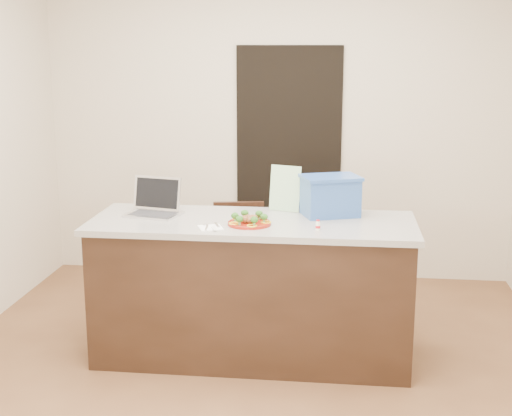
# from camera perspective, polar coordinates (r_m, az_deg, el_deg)

# --- Properties ---
(ground) EXTENTS (4.00, 4.00, 0.00)m
(ground) POSITION_cam_1_polar(r_m,az_deg,el_deg) (4.59, -0.67, -12.96)
(ground) COLOR brown
(ground) RESTS_ON ground
(room_shell) EXTENTS (4.00, 4.00, 4.00)m
(room_shell) POSITION_cam_1_polar(r_m,az_deg,el_deg) (4.15, -0.72, 7.59)
(room_shell) COLOR white
(room_shell) RESTS_ON ground
(doorway) EXTENTS (0.90, 0.02, 2.00)m
(doorway) POSITION_cam_1_polar(r_m,az_deg,el_deg) (6.17, 2.62, 3.58)
(doorway) COLOR black
(doorway) RESTS_ON ground
(island) EXTENTS (2.06, 0.76, 0.92)m
(island) POSITION_cam_1_polar(r_m,az_deg,el_deg) (4.64, -0.28, -6.48)
(island) COLOR black
(island) RESTS_ON ground
(plate) EXTENTS (0.27, 0.27, 0.02)m
(plate) POSITION_cam_1_polar(r_m,az_deg,el_deg) (4.40, -0.53, -1.21)
(plate) COLOR maroon
(plate) RESTS_ON island
(meatballs) EXTENTS (0.10, 0.11, 0.04)m
(meatballs) POSITION_cam_1_polar(r_m,az_deg,el_deg) (4.40, -0.58, -0.88)
(meatballs) COLOR brown
(meatballs) RESTS_ON plate
(broccoli) EXTENTS (0.23, 0.21, 0.04)m
(broccoli) POSITION_cam_1_polar(r_m,az_deg,el_deg) (4.39, -0.53, -0.67)
(broccoli) COLOR #1D4A13
(broccoli) RESTS_ON plate
(pepper_rings) EXTENTS (0.26, 0.26, 0.01)m
(pepper_rings) POSITION_cam_1_polar(r_m,az_deg,el_deg) (4.40, -0.53, -1.09)
(pepper_rings) COLOR yellow
(pepper_rings) RESTS_ON plate
(napkin) EXTENTS (0.18, 0.18, 0.01)m
(napkin) POSITION_cam_1_polar(r_m,az_deg,el_deg) (4.33, -3.66, -1.57)
(napkin) COLOR white
(napkin) RESTS_ON island
(fork) EXTENTS (0.03, 0.15, 0.00)m
(fork) POSITION_cam_1_polar(r_m,az_deg,el_deg) (4.34, -3.90, -1.46)
(fork) COLOR silver
(fork) RESTS_ON napkin
(knife) EXTENTS (0.05, 0.19, 0.01)m
(knife) POSITION_cam_1_polar(r_m,az_deg,el_deg) (4.31, -3.31, -1.56)
(knife) COLOR white
(knife) RESTS_ON napkin
(yogurt_bottle) EXTENTS (0.03, 0.03, 0.06)m
(yogurt_bottle) POSITION_cam_1_polar(r_m,az_deg,el_deg) (4.29, 4.98, -1.43)
(yogurt_bottle) COLOR white
(yogurt_bottle) RESTS_ON island
(laptop) EXTENTS (0.38, 0.33, 0.24)m
(laptop) POSITION_cam_1_polar(r_m,az_deg,el_deg) (4.72, -8.08, 0.30)
(laptop) COLOR silver
(laptop) RESTS_ON island
(leaflet) EXTENTS (0.22, 0.11, 0.30)m
(leaflet) POSITION_cam_1_polar(r_m,az_deg,el_deg) (4.74, 2.34, 1.58)
(leaflet) COLOR white
(leaflet) RESTS_ON island
(blue_box) EXTENTS (0.43, 0.37, 0.26)m
(blue_box) POSITION_cam_1_polar(r_m,az_deg,el_deg) (4.64, 5.96, 1.00)
(blue_box) COLOR #2B519B
(blue_box) RESTS_ON island
(chair) EXTENTS (0.44, 0.44, 0.86)m
(chair) POSITION_cam_1_polar(r_m,az_deg,el_deg) (5.33, -1.52, -3.61)
(chair) COLOR #341A0F
(chair) RESTS_ON ground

